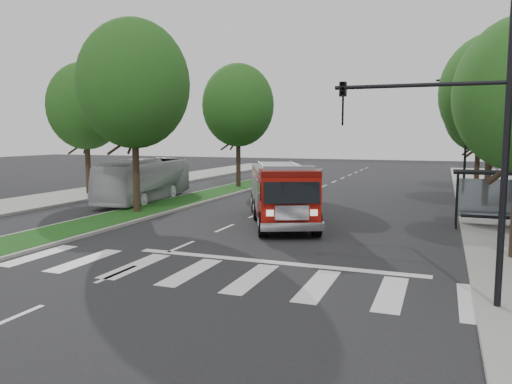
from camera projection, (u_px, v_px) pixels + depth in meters
ground at (181, 247)px, 18.85m from camera, size 140.00×140.00×0.00m
sidewalk_left at (63, 197)px, 33.22m from camera, size 5.00×80.00×0.15m
median at (228, 190)px, 37.68m from camera, size 3.00×50.00×0.15m
bus_shelter at (491, 184)px, 22.27m from camera, size 3.20×1.60×2.61m
tree_right_mid at (492, 93)px, 27.10m from camera, size 5.60×5.60×9.72m
tree_right_far at (480, 112)px, 36.47m from camera, size 5.00×5.00×8.73m
tree_median_near at (134, 84)px, 25.75m from camera, size 5.80×5.80×10.16m
tree_median_far at (238, 105)px, 38.81m from camera, size 5.60×5.60×9.72m
tree_left_mid at (86, 106)px, 34.21m from camera, size 5.20×5.20×9.16m
streetlight_right_near at (466, 115)px, 11.70m from camera, size 4.08×0.22×8.00m
streetlight_right_far at (464, 131)px, 33.31m from camera, size 2.11×0.20×8.00m
fire_engine at (282, 194)px, 23.79m from camera, size 5.66×8.72×2.92m
city_bus at (145, 180)px, 31.61m from camera, size 3.58×9.93×2.71m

